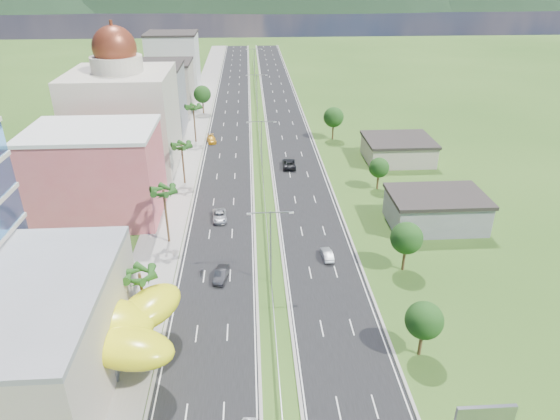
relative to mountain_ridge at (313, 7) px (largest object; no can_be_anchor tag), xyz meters
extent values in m
plane|color=#2D5119|center=(-60.00, -450.00, 0.00)|extent=(500.00, 500.00, 0.00)
cube|color=black|center=(-67.50, -360.00, 0.02)|extent=(11.00, 260.00, 0.04)
cube|color=black|center=(-52.50, -360.00, 0.02)|extent=(11.00, 260.00, 0.04)
cube|color=gray|center=(-77.00, -360.00, 0.06)|extent=(7.00, 260.00, 0.12)
cube|color=gray|center=(-60.00, -378.00, 0.62)|extent=(0.08, 216.00, 0.28)
cube|color=gray|center=(-60.00, -276.00, 0.35)|extent=(0.10, 0.12, 0.70)
cylinder|color=gray|center=(-60.00, -440.00, 5.50)|extent=(0.20, 0.20, 11.00)
cube|color=gray|center=(-61.44, -440.00, 10.80)|extent=(2.88, 0.12, 0.12)
cube|color=gray|center=(-58.56, -440.00, 10.80)|extent=(2.88, 0.12, 0.12)
cube|color=silver|center=(-62.72, -440.00, 10.70)|extent=(0.60, 0.25, 0.18)
cube|color=silver|center=(-57.28, -440.00, 10.70)|extent=(0.60, 0.25, 0.18)
cylinder|color=gray|center=(-60.00, -400.00, 5.50)|extent=(0.20, 0.20, 11.00)
cube|color=gray|center=(-61.44, -400.00, 10.80)|extent=(2.88, 0.12, 0.12)
cube|color=gray|center=(-58.56, -400.00, 10.80)|extent=(2.88, 0.12, 0.12)
cube|color=silver|center=(-62.72, -400.00, 10.70)|extent=(0.60, 0.25, 0.18)
cube|color=silver|center=(-57.28, -400.00, 10.70)|extent=(0.60, 0.25, 0.18)
cylinder|color=gray|center=(-60.00, -355.00, 5.50)|extent=(0.20, 0.20, 11.00)
cube|color=gray|center=(-61.44, -355.00, 10.80)|extent=(2.88, 0.12, 0.12)
cube|color=gray|center=(-58.56, -355.00, 10.80)|extent=(2.88, 0.12, 0.12)
cube|color=silver|center=(-62.72, -355.00, 10.70)|extent=(0.60, 0.25, 0.18)
cube|color=silver|center=(-57.28, -355.00, 10.70)|extent=(0.60, 0.25, 0.18)
cylinder|color=gray|center=(-60.00, -310.00, 5.50)|extent=(0.20, 0.20, 11.00)
cube|color=gray|center=(-61.44, -310.00, 10.80)|extent=(2.88, 0.12, 0.12)
cube|color=gray|center=(-58.56, -310.00, 10.80)|extent=(2.88, 0.12, 0.12)
cube|color=silver|center=(-62.72, -310.00, 10.70)|extent=(0.60, 0.25, 0.18)
cube|color=silver|center=(-57.28, -310.00, 10.70)|extent=(0.60, 0.25, 0.18)
cylinder|color=gray|center=(-84.00, -452.00, 2.00)|extent=(0.50, 0.50, 4.00)
cylinder|color=gray|center=(-77.00, -457.00, 2.00)|extent=(0.50, 0.50, 4.00)
cylinder|color=gray|center=(-81.00, -460.00, 2.00)|extent=(0.50, 0.50, 4.00)
cylinder|color=gray|center=(-75.00, -452.00, 2.00)|extent=(0.50, 0.50, 4.00)
cube|color=#D0555D|center=(-88.00, -418.00, 7.50)|extent=(20.00, 15.00, 15.00)
cube|color=beige|center=(-88.00, -395.00, 10.00)|extent=(20.00, 20.00, 20.00)
cylinder|color=beige|center=(-88.00, -395.00, 21.50)|extent=(10.00, 10.00, 3.00)
sphere|color=maroon|center=(-88.00, -395.00, 24.50)|extent=(8.40, 8.40, 8.40)
cube|color=gray|center=(-87.00, -370.00, 8.00)|extent=(16.00, 15.00, 16.00)
cube|color=#B4A794|center=(-87.00, -348.00, 6.50)|extent=(16.00, 15.00, 13.00)
cube|color=silver|center=(-87.00, -325.00, 9.00)|extent=(16.00, 15.00, 18.00)
cube|color=#D85919|center=(-43.00, -468.00, 4.60)|extent=(5.20, 0.35, 3.20)
cube|color=gray|center=(-32.00, -425.00, 2.50)|extent=(15.00, 10.00, 5.00)
cube|color=#B4A794|center=(-30.00, -395.00, 2.20)|extent=(14.00, 12.00, 4.40)
cylinder|color=#47301C|center=(-75.50, -448.00, 3.75)|extent=(0.36, 0.36, 7.50)
cylinder|color=#47301C|center=(-75.50, -428.00, 4.50)|extent=(0.36, 0.36, 9.00)
cylinder|color=#47301C|center=(-75.50, -405.00, 4.00)|extent=(0.36, 0.36, 8.00)
cylinder|color=#47301C|center=(-75.50, -380.00, 4.40)|extent=(0.36, 0.36, 8.80)
cylinder|color=#47301C|center=(-75.50, -355.00, 2.45)|extent=(0.40, 0.40, 4.90)
sphere|color=#1E4916|center=(-75.50, -355.00, 5.60)|extent=(4.90, 4.90, 4.90)
cylinder|color=#47301C|center=(-44.00, -455.00, 2.10)|extent=(0.40, 0.40, 4.20)
sphere|color=#1E4916|center=(-44.00, -455.00, 4.80)|extent=(4.20, 4.20, 4.20)
cylinder|color=#47301C|center=(-41.00, -438.00, 2.27)|extent=(0.40, 0.40, 4.55)
sphere|color=#1E4916|center=(-41.00, -438.00, 5.20)|extent=(4.55, 4.55, 4.55)
cylinder|color=#47301C|center=(-38.00, -410.00, 1.92)|extent=(0.40, 0.40, 3.85)
sphere|color=#1E4916|center=(-38.00, -410.00, 4.40)|extent=(3.85, 3.85, 3.85)
cylinder|color=#47301C|center=(-42.00, -380.00, 2.45)|extent=(0.40, 0.40, 4.90)
sphere|color=#1E4916|center=(-42.00, -380.00, 5.60)|extent=(4.90, 4.90, 4.90)
imported|color=black|center=(-66.87, -438.78, 0.77)|extent=(2.27, 4.64, 1.46)
imported|color=#979A9E|center=(-67.89, -421.01, 0.74)|extent=(2.71, 5.19, 1.40)
imported|color=orange|center=(-71.70, -380.37, 0.75)|extent=(2.80, 5.16, 1.42)
imported|color=#ADB0B5|center=(-51.41, -434.33, 0.70)|extent=(1.67, 4.11, 1.33)
imported|color=black|center=(-54.16, -397.75, 0.85)|extent=(2.91, 5.95, 1.63)
imported|color=black|center=(-69.69, -437.50, 0.60)|extent=(0.54, 1.77, 1.13)
camera|label=1|loc=(-62.31, -496.81, 39.85)|focal=32.00mm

